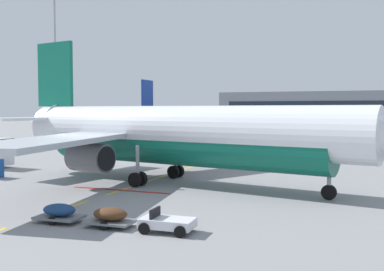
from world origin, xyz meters
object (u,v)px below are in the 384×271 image
baggage_train (111,217)px  apron_light_mast_near (55,51)px  airliner_mid_left (175,122)px  airliner_foreground (172,134)px  fuel_service_truck (209,143)px

baggage_train → apron_light_mast_near: (-36.78, 43.85, 15.09)m
airliner_mid_left → baggage_train: 65.10m
airliner_foreground → airliner_mid_left: airliner_foreground is taller
airliner_foreground → airliner_mid_left: 51.45m
fuel_service_truck → baggage_train: 35.90m
airliner_mid_left → fuel_service_truck: size_ratio=4.47×
airliner_mid_left → apron_light_mast_near: bearing=-129.7°
airliner_mid_left → apron_light_mast_near: (-14.25, -17.16, 12.13)m
airliner_foreground → baggage_train: (2.53, -13.60, -3.42)m
apron_light_mast_near → airliner_foreground: bearing=-41.4°
fuel_service_truck → apron_light_mast_near: apron_light_mast_near is taller
airliner_foreground → fuel_service_truck: size_ratio=5.06×
baggage_train → airliner_foreground: bearing=100.5°
baggage_train → apron_light_mast_near: apron_light_mast_near is taller
airliner_foreground → airliner_mid_left: bearing=112.9°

